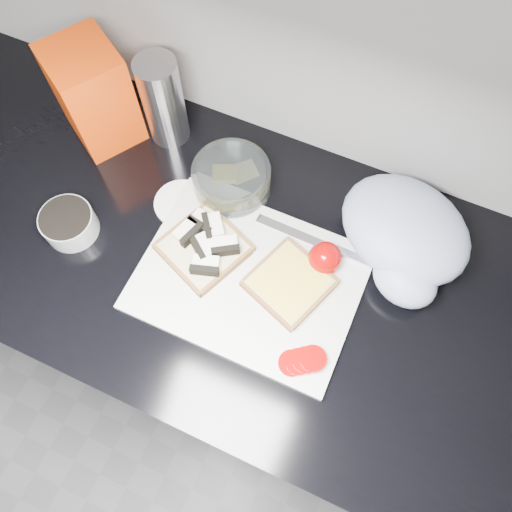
{
  "coord_description": "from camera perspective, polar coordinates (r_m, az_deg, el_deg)",
  "views": [
    {
      "loc": [
        0.17,
        0.87,
        1.77
      ],
      "look_at": [
        0.03,
        1.2,
        0.95
      ],
      "focal_mm": 35.0,
      "sensor_mm": 36.0,
      "label": 1
    }
  ],
  "objects": [
    {
      "name": "grocery_bag",
      "position": [
        0.95,
        16.66,
        2.24
      ],
      "size": [
        0.31,
        0.29,
        0.11
      ],
      "rotation": [
        0.0,
        0.0,
        -0.36
      ],
      "color": "#B1BBDA",
      "rests_on": "countertop"
    },
    {
      "name": "glass_bowl",
      "position": [
        0.99,
        -2.8,
        8.72
      ],
      "size": [
        0.15,
        0.15,
        0.06
      ],
      "rotation": [
        0.0,
        0.0,
        0.41
      ],
      "color": "silver",
      "rests_on": "countertop"
    },
    {
      "name": "base_cabinet",
      "position": [
        1.39,
        -0.96,
        -8.23
      ],
      "size": [
        3.5,
        0.6,
        0.86
      ],
      "primitive_type": "cube",
      "color": "black",
      "rests_on": "ground"
    },
    {
      "name": "bread_right",
      "position": [
        0.91,
        3.83,
        -3.1
      ],
      "size": [
        0.17,
        0.17,
        0.02
      ],
      "rotation": [
        0.0,
        0.0,
        -0.35
      ],
      "color": "#CBBD8F",
      "rests_on": "cutting_board"
    },
    {
      "name": "steel_canister",
      "position": [
        1.04,
        -10.56,
        16.96
      ],
      "size": [
        0.08,
        0.08,
        0.2
      ],
      "primitive_type": "cylinder",
      "color": "#ADADB2",
      "rests_on": "countertop"
    },
    {
      "name": "countertop",
      "position": [
        0.96,
        -1.37,
        -0.94
      ],
      "size": [
        3.5,
        0.64,
        0.04
      ],
      "primitive_type": "cube",
      "color": "black",
      "rests_on": "base_cabinet"
    },
    {
      "name": "seed_tub",
      "position": [
        1.01,
        -20.63,
        3.57
      ],
      "size": [
        0.1,
        0.1,
        0.05
      ],
      "color": "#9DA2A2",
      "rests_on": "countertop"
    },
    {
      "name": "tomato_slices",
      "position": [
        0.87,
        5.31,
        -11.84
      ],
      "size": [
        0.09,
        0.07,
        0.02
      ],
      "rotation": [
        0.0,
        0.0,
        0.12
      ],
      "color": "#A00403",
      "rests_on": "cutting_board"
    },
    {
      "name": "cutting_board",
      "position": [
        0.92,
        -0.76,
        -2.66
      ],
      "size": [
        0.4,
        0.3,
        0.01
      ],
      "primitive_type": "cube",
      "color": "silver",
      "rests_on": "countertop"
    },
    {
      "name": "bread_left",
      "position": [
        0.93,
        -5.9,
        1.16
      ],
      "size": [
        0.18,
        0.18,
        0.04
      ],
      "rotation": [
        0.0,
        0.0,
        -0.39
      ],
      "color": "#CBBD8F",
      "rests_on": "cutting_board"
    },
    {
      "name": "bread_bag",
      "position": [
        1.07,
        -18.0,
        17.06
      ],
      "size": [
        0.18,
        0.18,
        0.21
      ],
      "primitive_type": "cube",
      "rotation": [
        0.0,
        0.0,
        -0.57
      ],
      "color": "red",
      "rests_on": "countertop"
    },
    {
      "name": "whole_tomatoes",
      "position": [
        0.92,
        7.89,
        -0.24
      ],
      "size": [
        0.06,
        0.06,
        0.06
      ],
      "rotation": [
        0.0,
        0.0,
        -0.3
      ],
      "color": "#A00403",
      "rests_on": "countertop"
    },
    {
      "name": "knife",
      "position": [
        0.95,
        8.23,
        1.06
      ],
      "size": [
        0.23,
        0.02,
        0.01
      ],
      "rotation": [
        0.0,
        0.0,
        -0.02
      ],
      "color": "silver",
      "rests_on": "cutting_board"
    },
    {
      "name": "tub_lid",
      "position": [
        1.01,
        -8.58,
        6.0
      ],
      "size": [
        0.14,
        0.14,
        0.01
      ],
      "primitive_type": "cylinder",
      "rotation": [
        0.0,
        0.0,
        -0.36
      ],
      "color": "white",
      "rests_on": "countertop"
    }
  ]
}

